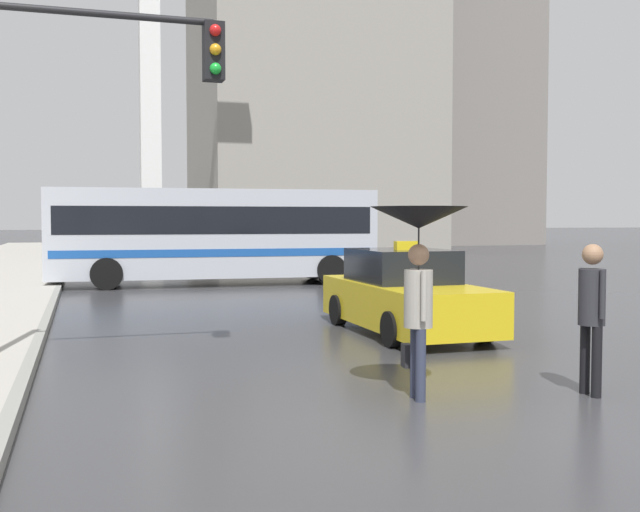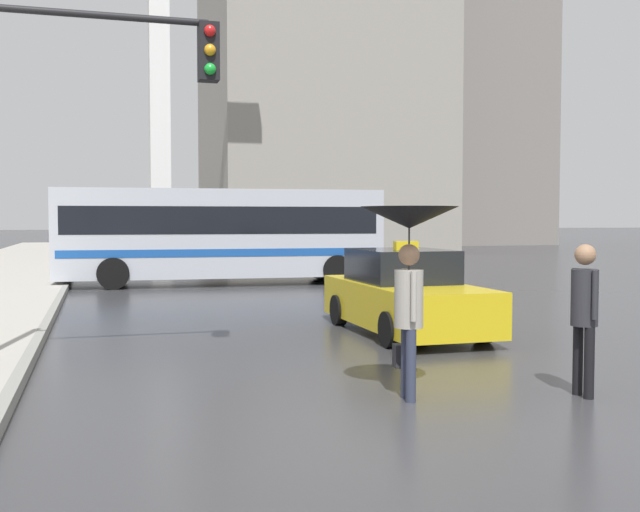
% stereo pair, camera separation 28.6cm
% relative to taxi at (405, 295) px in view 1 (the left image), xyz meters
% --- Properties ---
extents(ground_plane, '(300.00, 300.00, 0.00)m').
position_rel_taxi_xyz_m(ground_plane, '(-1.93, -6.45, -0.70)').
color(ground_plane, '#38383A').
extents(taxi, '(1.91, 4.42, 1.70)m').
position_rel_taxi_xyz_m(taxi, '(0.00, 0.00, 0.00)').
color(taxi, gold).
rests_on(taxi, ground_plane).
extents(city_bus, '(10.39, 3.13, 3.05)m').
position_rel_taxi_xyz_m(city_bus, '(-1.64, 11.39, 0.99)').
color(city_bus, '#B2B7C1').
rests_on(city_bus, ground_plane).
extents(pedestrian_with_umbrella, '(1.13, 1.13, 2.25)m').
position_rel_taxi_xyz_m(pedestrian_with_umbrella, '(-1.96, -4.78, 1.13)').
color(pedestrian_with_umbrella, '#2D3347').
rests_on(pedestrian_with_umbrella, ground_plane).
extents(pedestrian_man, '(0.32, 0.46, 1.81)m').
position_rel_taxi_xyz_m(pedestrian_man, '(0.09, -5.22, 0.38)').
color(pedestrian_man, black).
rests_on(pedestrian_man, ground_plane).
extents(traffic_light, '(3.48, 0.38, 5.13)m').
position_rel_taxi_xyz_m(traffic_light, '(-5.74, -2.21, 2.88)').
color(traffic_light, black).
rests_on(traffic_light, ground_plane).
extents(building_tower_far, '(15.28, 9.29, 34.52)m').
position_rel_taxi_xyz_m(building_tower_far, '(22.77, 44.78, 16.56)').
color(building_tower_far, gray).
rests_on(building_tower_far, ground_plane).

